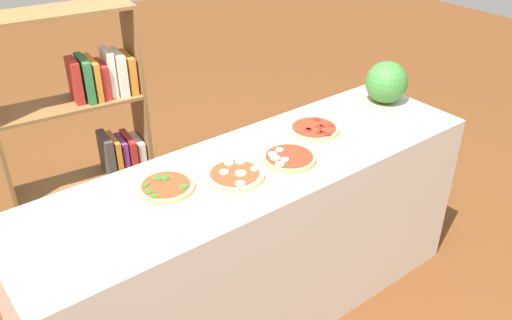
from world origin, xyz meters
TOP-DOWN VIEW (x-y plane):
  - ground_plane at (0.00, 0.00)m, footprint 12.00×12.00m
  - counter at (0.00, 0.00)m, footprint 2.21×0.63m
  - parchment_paper at (0.00, 0.00)m, footprint 1.87×0.45m
  - pizza_spinach_0 at (-0.41, 0.07)m, footprint 0.24×0.24m
  - pizza_mozzarella_1 at (-0.14, -0.03)m, footprint 0.25×0.25m
  - pizza_mozzarella_2 at (0.14, -0.06)m, footprint 0.24×0.24m
  - pizza_pepperoni_3 at (0.41, 0.07)m, footprint 0.24×0.24m
  - watermelon at (0.95, 0.09)m, footprint 0.23×0.23m
  - bookshelf at (-0.37, 0.96)m, footprint 0.78×0.34m

SIDE VIEW (x-z plane):
  - ground_plane at x=0.00m, z-range 0.00..0.00m
  - counter at x=0.00m, z-range 0.00..0.89m
  - bookshelf at x=-0.37m, z-range 0.00..1.43m
  - parchment_paper at x=0.00m, z-range 0.89..0.89m
  - pizza_spinach_0 at x=-0.41m, z-range 0.89..0.91m
  - pizza_mozzarella_1 at x=-0.14m, z-range 0.89..0.91m
  - pizza_mozzarella_2 at x=0.14m, z-range 0.89..0.91m
  - pizza_pepperoni_3 at x=0.41m, z-range 0.89..0.92m
  - watermelon at x=0.95m, z-range 0.89..1.11m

